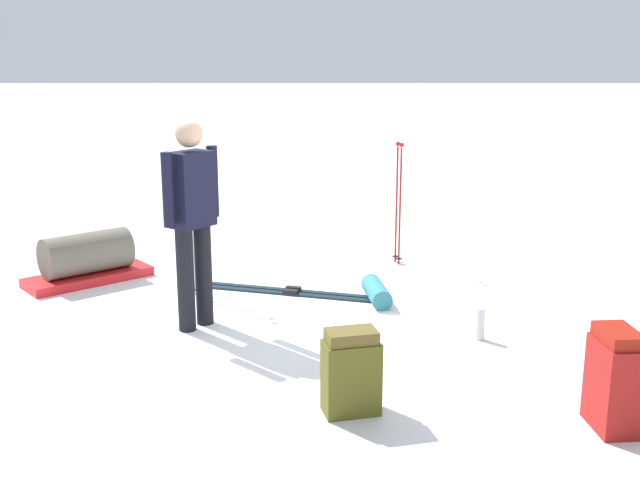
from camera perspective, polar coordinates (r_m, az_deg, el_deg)
name	(u,v)px	position (r m, az deg, el deg)	size (l,w,h in m)	color
ground_plane	(320,320)	(6.62, 0.00, -5.88)	(80.00, 80.00, 0.00)	white
skier_standing	(192,213)	(6.30, -9.31, 1.92)	(0.47, 0.38, 1.70)	black
ski_pair_near	(292,292)	(7.32, -2.07, -3.82)	(0.67, 1.82, 0.05)	black
backpack_large_dark	(614,380)	(5.07, 20.65, -9.56)	(0.38, 0.25, 0.63)	maroon
backpack_bright	(351,373)	(4.96, 2.28, -9.64)	(0.29, 0.39, 0.55)	#4E4E18
ski_poles_planted_near	(398,197)	(8.19, 5.74, 3.15)	(0.16, 0.10, 1.29)	maroon
ski_poles_planted_far	(192,219)	(7.21, -9.29, 1.55)	(0.18, 0.10, 1.29)	#B3B6BA
gear_sled	(87,259)	(7.95, -16.63, -1.36)	(1.11, 1.21, 0.49)	red
sleeping_mat_rolled	(376,292)	(7.09, 4.14, -3.79)	(0.18, 0.18, 0.55)	teal
thermos_bottle	(480,324)	(6.29, 11.61, -6.02)	(0.07, 0.07, 0.26)	#B6B6B9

